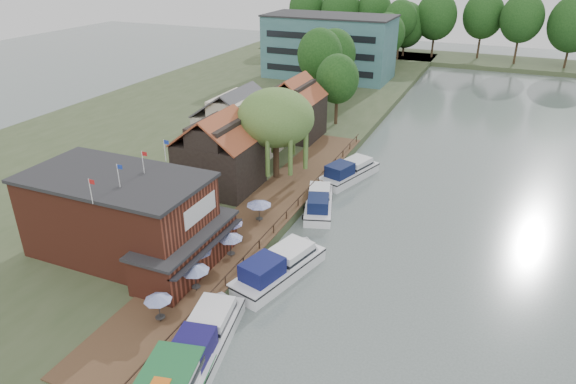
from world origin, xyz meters
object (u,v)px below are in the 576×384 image
at_px(cruiser_3, 349,169).
at_px(cruiser_2, 319,200).
at_px(cottage_b, 238,122).
at_px(pub, 138,219).
at_px(cottage_a, 219,152).
at_px(cottage_c, 295,107).
at_px(hotel_block, 329,46).
at_px(cruiser_1, 279,264).
at_px(umbrella_1, 195,278).
at_px(umbrella_5, 259,211).
at_px(willow, 276,135).
at_px(cruiser_0, 204,334).
at_px(umbrella_0, 159,308).
at_px(umbrella_4, 231,230).
at_px(umbrella_2, 199,259).
at_px(umbrella_3, 231,245).

bearing_deg(cruiser_3, cruiser_2, -75.56).
bearing_deg(cottage_b, pub, -80.91).
height_order(cottage_a, cottage_c, same).
xyz_separation_m(hotel_block, cottage_a, (7.00, -56.00, -1.90)).
relative_size(cottage_c, cruiser_1, 0.79).
relative_size(umbrella_1, cruiser_1, 0.22).
bearing_deg(umbrella_5, pub, -124.87).
xyz_separation_m(willow, cruiser_0, (6.76, -26.70, -4.92)).
height_order(umbrella_0, umbrella_4, same).
bearing_deg(willow, cruiser_1, -64.89).
bearing_deg(cottage_c, cruiser_0, -75.85).
distance_m(umbrella_2, umbrella_4, 5.15).
relative_size(cottage_c, umbrella_3, 3.58).
relative_size(cottage_a, willow, 0.82).
distance_m(cottage_b, cruiser_3, 15.30).
bearing_deg(willow, umbrella_4, -80.91).
distance_m(hotel_block, cruiser_2, 58.19).
bearing_deg(umbrella_1, hotel_block, 101.49).
bearing_deg(cottage_a, umbrella_1, -65.57).
distance_m(umbrella_1, cruiser_0, 5.49).
bearing_deg(umbrella_1, umbrella_2, 116.42).
bearing_deg(cruiser_3, hotel_block, 130.14).
xyz_separation_m(umbrella_1, umbrella_3, (0.15, 5.25, 0.00)).
bearing_deg(cruiser_0, cruiser_3, 78.09).
bearing_deg(cruiser_1, cruiser_0, -81.79).
height_order(cottage_b, cruiser_1, cottage_b).
bearing_deg(pub, cruiser_2, 57.53).
distance_m(hotel_block, cottage_b, 46.21).
xyz_separation_m(willow, umbrella_2, (2.26, -20.11, -3.93)).
height_order(pub, cottage_c, cottage_c).
xyz_separation_m(umbrella_0, umbrella_3, (0.52, 9.34, 0.00)).
bearing_deg(hotel_block, cottage_a, -82.87).
height_order(umbrella_5, cruiser_2, umbrella_5).
height_order(umbrella_1, umbrella_4, same).
relative_size(willow, cruiser_2, 1.09).
distance_m(hotel_block, cruiser_0, 80.04).
bearing_deg(umbrella_3, willow, 101.76).
bearing_deg(cottage_c, umbrella_0, -80.81).
xyz_separation_m(cottage_c, cruiser_0, (10.26, -40.70, -3.96)).
relative_size(umbrella_4, cruiser_0, 0.23).
bearing_deg(cottage_b, cottage_a, -73.30).
height_order(hotel_block, umbrella_5, hotel_block).
bearing_deg(cruiser_0, cottage_b, 103.23).
height_order(umbrella_4, cruiser_2, umbrella_4).
distance_m(cottage_a, umbrella_0, 23.02).
distance_m(cottage_b, umbrella_4, 22.48).
xyz_separation_m(cottage_b, umbrella_1, (10.93, -27.46, -2.96)).
xyz_separation_m(umbrella_0, cruiser_2, (3.66, 22.61, -1.13)).
distance_m(cottage_c, cruiser_2, 21.05).
bearing_deg(umbrella_1, cottage_a, 114.43).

